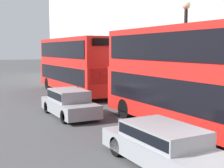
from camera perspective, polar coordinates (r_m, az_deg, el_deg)
bus_leading at (r=13.32m, az=14.53°, el=1.69°), size 2.59×10.29×4.43m
bus_second_in_queue at (r=24.61m, az=-6.75°, el=3.79°), size 2.59×10.47×4.32m
car_dark_sedan at (r=9.54m, az=9.60°, el=-10.89°), size 1.79×4.78×1.24m
car_hatchback at (r=16.41m, az=-7.83°, el=-3.31°), size 1.76×4.29×1.39m
street_lamp at (r=16.96m, az=13.25°, el=7.05°), size 0.44×0.44×5.98m
pedestrian at (r=20.57m, az=4.50°, el=-1.25°), size 0.36×0.36×1.64m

